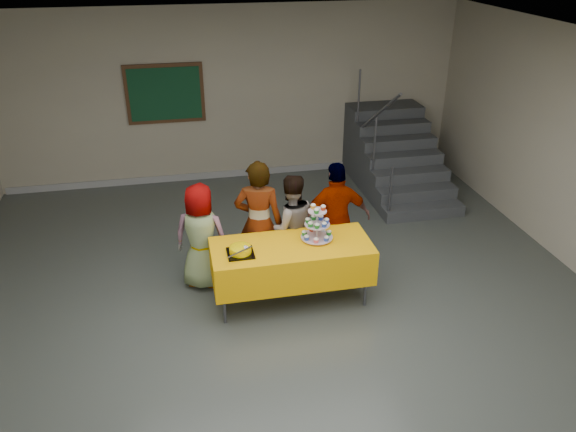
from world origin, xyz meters
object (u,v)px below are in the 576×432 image
(schoolchild_b, at_px, (259,223))
(schoolchild_a, at_px, (201,237))
(staircase, at_px, (393,157))
(cupcake_stand, at_px, (317,226))
(schoolchild_d, at_px, (336,219))
(schoolchild_c, at_px, (291,227))
(noticeboard, at_px, (165,94))
(bake_table, at_px, (291,261))
(bear_cake, at_px, (240,249))

(schoolchild_b, bearing_deg, schoolchild_a, 11.67)
(schoolchild_a, xyz_separation_m, staircase, (3.52, 2.59, -0.20))
(cupcake_stand, height_order, schoolchild_d, schoolchild_d)
(schoolchild_b, xyz_separation_m, schoolchild_d, (1.00, 0.01, -0.06))
(schoolchild_c, xyz_separation_m, staircase, (2.39, 2.58, -0.21))
(schoolchild_b, xyz_separation_m, noticeboard, (-1.02, 3.47, 0.78))
(bake_table, xyz_separation_m, staircase, (2.50, 3.15, -0.07))
(bake_table, height_order, noticeboard, noticeboard)
(bake_table, bearing_deg, cupcake_stand, 13.48)
(schoolchild_b, bearing_deg, staircase, -121.97)
(bear_cake, distance_m, staircase, 4.50)
(bear_cake, xyz_separation_m, schoolchild_c, (0.72, 0.66, -0.13))
(cupcake_stand, distance_m, noticeboard, 4.29)
(bake_table, relative_size, bear_cake, 5.25)
(bear_cake, relative_size, schoolchild_c, 0.26)
(schoolchild_a, xyz_separation_m, schoolchild_c, (1.13, 0.01, 0.01))
(schoolchild_d, bearing_deg, bear_cake, 25.28)
(bear_cake, xyz_separation_m, schoolchild_a, (-0.41, 0.64, -0.14))
(bake_table, bearing_deg, schoolchild_c, 79.05)
(staircase, distance_m, noticeboard, 4.07)
(bake_table, xyz_separation_m, schoolchild_b, (-0.30, 0.52, 0.26))
(schoolchild_b, distance_m, staircase, 3.86)
(bake_table, distance_m, noticeboard, 4.33)
(bake_table, height_order, staircase, staircase)
(schoolchild_d, bearing_deg, schoolchild_b, 0.68)
(bake_table, relative_size, staircase, 0.78)
(schoolchild_b, relative_size, noticeboard, 1.26)
(schoolchild_c, bearing_deg, noticeboard, -70.79)
(bear_cake, height_order, schoolchild_b, schoolchild_b)
(cupcake_stand, relative_size, staircase, 0.19)
(bake_table, bearing_deg, schoolchild_d, 37.48)
(cupcake_stand, xyz_separation_m, staircase, (2.18, 3.08, -0.45))
(staircase, bearing_deg, bear_cake, -133.88)
(bake_table, distance_m, schoolchild_b, 0.66)
(bear_cake, bearing_deg, noticeboard, 99.88)
(bake_table, relative_size, schoolchild_a, 1.37)
(bear_cake, distance_m, schoolchild_c, 0.98)
(bake_table, bearing_deg, bear_cake, -172.49)
(cupcake_stand, bearing_deg, bake_table, -166.52)
(noticeboard, bearing_deg, staircase, -12.34)
(schoolchild_c, xyz_separation_m, schoolchild_d, (0.59, -0.04, 0.06))
(schoolchild_a, bearing_deg, schoolchild_c, -160.64)
(schoolchild_c, bearing_deg, staircase, -136.35)
(bake_table, height_order, bear_cake, bear_cake)
(schoolchild_a, distance_m, noticeboard, 3.56)
(schoolchild_c, height_order, staircase, staircase)
(bear_cake, distance_m, schoolchild_b, 0.68)
(bake_table, height_order, schoolchild_b, schoolchild_b)
(bear_cake, bearing_deg, schoolchild_d, 25.22)
(schoolchild_d, height_order, noticeboard, noticeboard)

